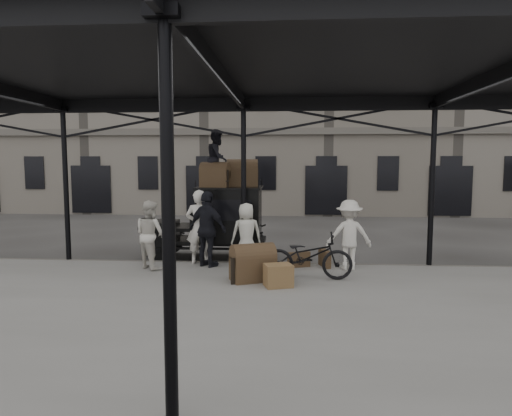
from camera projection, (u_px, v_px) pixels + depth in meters
The scene contains 18 objects.
ground at pixel (236, 287), 10.63m from camera, with size 120.00×120.00×0.00m, color #383533.
platform at pixel (223, 312), 8.64m from camera, with size 28.00×8.00×0.15m, color slate.
canopy at pixel (224, 71), 8.45m from camera, with size 22.50×9.00×4.74m.
building_frontage at pixel (269, 94), 27.78m from camera, with size 64.00×8.00×14.00m, color slate.
taxi at pixel (220, 219), 13.66m from camera, with size 3.65×1.55×2.18m.
porter_left at pixel (199, 227), 12.32m from camera, with size 0.74×0.48×2.02m, color silver.
porter_midleft at pixel (150, 234), 11.81m from camera, with size 0.86×0.67×1.78m, color beige.
porter_centre at pixel (246, 234), 12.31m from camera, with size 0.81×0.53×1.67m, color silver.
porter_official at pixel (208, 229), 11.98m from camera, with size 1.18×0.49×2.01m, color black.
porter_right at pixel (349, 235), 11.69m from camera, with size 1.16×0.67×1.80m, color silver.
bicycle at pixel (308, 256), 10.76m from camera, with size 0.73×2.10×1.10m, color black.
porter_roof at pixel (218, 158), 13.38m from camera, with size 0.82×0.64×1.68m, color black.
steamer_trunk_roof_near at pixel (215, 177), 13.29m from camera, with size 0.83×0.50×0.61m, color #4B3723, non-canonical shape.
steamer_trunk_roof_far at pixel (242, 175), 13.68m from camera, with size 0.92×0.56×0.67m, color #4B3723, non-canonical shape.
steamer_trunk_platform at pixel (253, 265), 10.63m from camera, with size 0.99×0.61×0.73m, color #4B3723, non-canonical shape.
wicker_hamper at pixel (278, 275), 10.13m from camera, with size 0.60×0.45×0.50m, color brown.
suitcase_upright at pixel (325, 258), 12.05m from camera, with size 0.15×0.60×0.45m, color #4B3723.
suitcase_flat at pixel (299, 260), 12.00m from camera, with size 0.60×0.15×0.40m, color #4B3723.
Camera 1 is at (1.22, -10.33, 2.93)m, focal length 32.00 mm.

